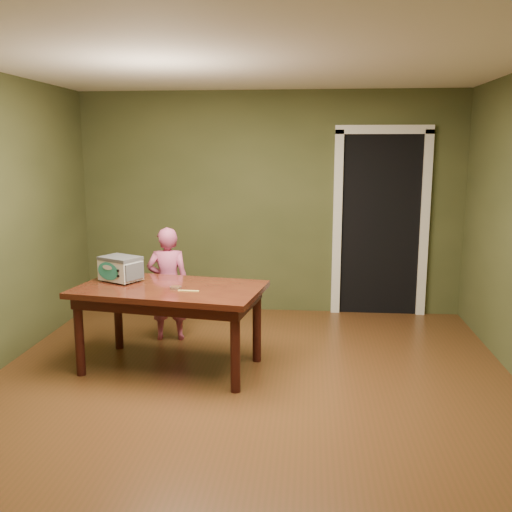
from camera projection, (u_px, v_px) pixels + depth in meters
The scene contains 8 objects.
floor at pixel (247, 397), 4.53m from camera, with size 5.00×5.00×0.00m, color #552F18.
room_shell at pixel (246, 181), 4.21m from camera, with size 4.52×5.02×2.61m.
doorway at pixel (377, 222), 6.93m from camera, with size 1.10×0.66×2.25m.
dining_table at pixel (170, 298), 5.01m from camera, with size 1.72×1.14×0.75m.
toy_oven at pixel (120, 268), 5.17m from camera, with size 0.43×0.38×0.23m.
baking_pan at pixel (176, 287), 4.91m from camera, with size 0.10×0.10×0.02m.
spatula at pixel (189, 291), 4.82m from camera, with size 0.18×0.03×0.01m, color #E4C963.
child at pixel (168, 284), 5.80m from camera, with size 0.43×0.28×1.17m, color #BF4E7A.
Camera 1 is at (0.47, -4.21, 1.94)m, focal length 40.00 mm.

